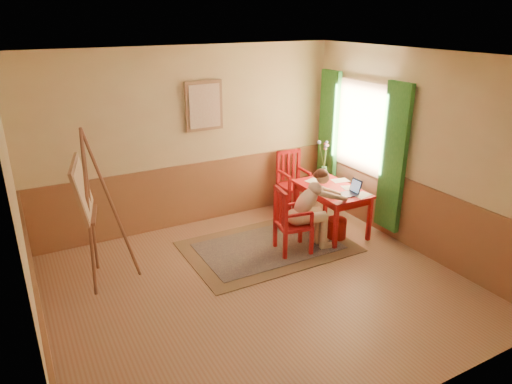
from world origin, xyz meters
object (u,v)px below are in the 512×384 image
table (331,193)px  laptop (349,192)px  figure (311,206)px  easel (86,194)px  chair_left (290,221)px  chair_back (293,181)px

table → laptop: size_ratio=3.34×
figure → laptop: figure is taller
table → figure: size_ratio=1.00×
easel → table: bearing=-3.7°
chair_left → laptop: 1.03m
chair_left → table: bearing=17.8°
chair_back → figure: 1.50m
figure → easel: (-2.89, 0.58, 0.52)m
chair_left → easel: 2.73m
laptop → table: bearing=97.8°
figure → easel: size_ratio=0.60×
table → chair_left: chair_left is taller
chair_back → easel: (-3.48, -0.79, 0.68)m
table → chair_left: bearing=-162.2°
table → laptop: 0.38m
table → chair_back: bearing=93.0°
figure → chair_back: bearing=67.0°
chair_back → easel: easel is taller
laptop → chair_left: bearing=177.0°
chair_back → easel: bearing=-167.2°
chair_left → chair_back: (0.89, 1.32, 0.03)m
chair_left → chair_back: bearing=56.1°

